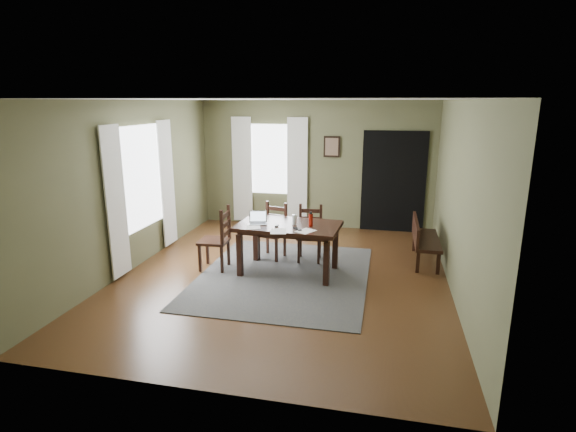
% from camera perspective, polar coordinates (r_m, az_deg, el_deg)
% --- Properties ---
extents(ground, '(5.00, 6.00, 0.01)m').
position_cam_1_polar(ground, '(7.16, -0.52, -7.63)').
color(ground, '#492C16').
extents(room_shell, '(5.02, 6.02, 2.71)m').
position_cam_1_polar(room_shell, '(6.69, -0.56, 6.88)').
color(room_shell, brown).
rests_on(room_shell, ground).
extents(rug, '(2.60, 3.20, 0.01)m').
position_cam_1_polar(rug, '(7.15, -0.52, -7.54)').
color(rug, '#3E3E3E').
rests_on(rug, ground).
extents(dining_table, '(1.64, 1.05, 0.79)m').
position_cam_1_polar(dining_table, '(7.06, 0.08, -1.81)').
color(dining_table, black).
rests_on(dining_table, rug).
extents(chair_end, '(0.48, 0.48, 1.03)m').
position_cam_1_polar(chair_end, '(7.35, -8.98, -2.94)').
color(chair_end, black).
rests_on(chair_end, rug).
extents(chair_back_left, '(0.50, 0.50, 0.96)m').
position_cam_1_polar(chair_back_left, '(7.83, -1.90, -1.97)').
color(chair_back_left, black).
rests_on(chair_back_left, rug).
extents(chair_back_right, '(0.45, 0.45, 0.95)m').
position_cam_1_polar(chair_back_right, '(7.71, 2.79, -2.28)').
color(chair_back_right, black).
rests_on(chair_back_right, rug).
extents(bench, '(0.41, 1.29, 0.73)m').
position_cam_1_polar(bench, '(7.97, 16.71, -2.58)').
color(bench, black).
rests_on(bench, ground).
extents(laptop, '(0.33, 0.29, 0.19)m').
position_cam_1_polar(laptop, '(7.09, -3.83, -0.55)').
color(laptop, '#B7B7BC').
rests_on(laptop, dining_table).
extents(computer_mouse, '(0.06, 0.09, 0.03)m').
position_cam_1_polar(computer_mouse, '(6.89, -1.45, -1.26)').
color(computer_mouse, '#3F3F42').
rests_on(computer_mouse, dining_table).
extents(tv_remote, '(0.16, 0.17, 0.02)m').
position_cam_1_polar(tv_remote, '(6.75, 1.18, -1.64)').
color(tv_remote, black).
rests_on(tv_remote, dining_table).
extents(drinking_glass, '(0.09, 0.09, 0.16)m').
position_cam_1_polar(drinking_glass, '(6.99, 0.82, -0.46)').
color(drinking_glass, silver).
rests_on(drinking_glass, dining_table).
extents(water_bottle, '(0.09, 0.09, 0.23)m').
position_cam_1_polar(water_bottle, '(6.90, 2.90, -0.47)').
color(water_bottle, '#9E190C').
rests_on(water_bottle, dining_table).
extents(paper_a, '(0.30, 0.34, 0.00)m').
position_cam_1_polar(paper_a, '(6.91, -4.46, -1.37)').
color(paper_a, white).
rests_on(paper_a, dining_table).
extents(paper_b, '(0.33, 0.35, 0.00)m').
position_cam_1_polar(paper_b, '(6.67, 2.26, -1.91)').
color(paper_b, white).
rests_on(paper_b, dining_table).
extents(paper_e, '(0.29, 0.34, 0.00)m').
position_cam_1_polar(paper_e, '(6.66, -1.21, -1.94)').
color(paper_e, white).
rests_on(paper_e, dining_table).
extents(window_left, '(0.01, 1.30, 1.70)m').
position_cam_1_polar(window_left, '(7.85, -18.12, 4.68)').
color(window_left, white).
rests_on(window_left, ground).
extents(window_back, '(1.00, 0.01, 1.50)m').
position_cam_1_polar(window_back, '(9.83, -2.35, 7.22)').
color(window_back, white).
rests_on(window_back, ground).
extents(curtain_left_near, '(0.03, 0.48, 2.30)m').
position_cam_1_polar(curtain_left_near, '(7.20, -21.02, 1.58)').
color(curtain_left_near, silver).
rests_on(curtain_left_near, ground).
extents(curtain_left_far, '(0.03, 0.48, 2.30)m').
position_cam_1_polar(curtain_left_far, '(8.58, -15.08, 3.99)').
color(curtain_left_far, silver).
rests_on(curtain_left_far, ground).
extents(curtain_back_left, '(0.44, 0.03, 2.30)m').
position_cam_1_polar(curtain_back_left, '(10.01, -5.83, 5.84)').
color(curtain_back_left, silver).
rests_on(curtain_back_left, ground).
extents(curtain_back_right, '(0.44, 0.03, 2.30)m').
position_cam_1_polar(curtain_back_right, '(9.70, 1.18, 5.63)').
color(curtain_back_right, silver).
rests_on(curtain_back_right, ground).
extents(framed_picture, '(0.34, 0.03, 0.44)m').
position_cam_1_polar(framed_picture, '(9.54, 5.58, 8.75)').
color(framed_picture, black).
rests_on(framed_picture, ground).
extents(doorway_back, '(1.30, 0.03, 2.10)m').
position_cam_1_polar(doorway_back, '(9.57, 13.24, 4.23)').
color(doorway_back, black).
rests_on(doorway_back, ground).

